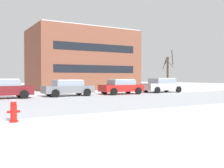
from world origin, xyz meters
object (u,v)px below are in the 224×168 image
(parked_car_maroon, at_px, (2,89))
(parked_car_gray, at_px, (68,88))
(parked_car_red, at_px, (121,87))
(parked_car_silver, at_px, (162,85))
(fire_hydrant, at_px, (14,111))

(parked_car_maroon, distance_m, parked_car_gray, 5.15)
(parked_car_gray, relative_size, parked_car_red, 1.03)
(parked_car_gray, bearing_deg, parked_car_maroon, -179.20)
(parked_car_gray, xyz_separation_m, parked_car_silver, (10.30, -0.05, 0.05))
(fire_hydrant, xyz_separation_m, parked_car_silver, (16.61, 11.12, 0.36))
(parked_car_maroon, xyz_separation_m, parked_car_gray, (5.15, 0.07, -0.04))
(fire_hydrant, bearing_deg, parked_car_red, 43.51)
(parked_car_gray, height_order, parked_car_silver, parked_car_silver)
(parked_car_maroon, bearing_deg, parked_car_gray, 0.80)
(fire_hydrant, relative_size, parked_car_gray, 0.19)
(fire_hydrant, height_order, parked_car_red, parked_car_red)
(fire_hydrant, bearing_deg, parked_car_gray, 60.53)
(parked_car_gray, relative_size, parked_car_silver, 0.97)
(fire_hydrant, bearing_deg, parked_car_maroon, 84.04)
(fire_hydrant, xyz_separation_m, parked_car_maroon, (1.16, 11.09, 0.35))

